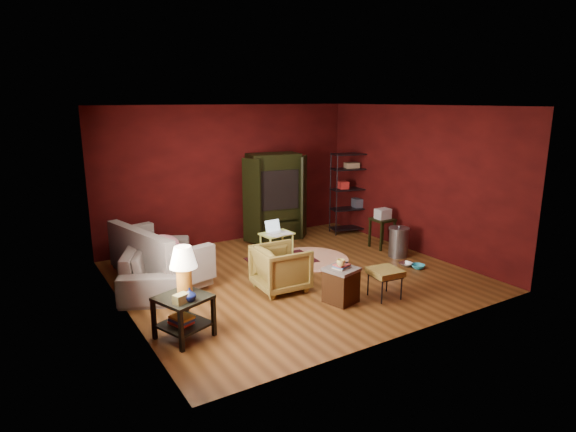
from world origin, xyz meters
name	(u,v)px	position (x,y,z in m)	size (l,w,h in m)	color
room	(293,195)	(-0.04, -0.01, 1.40)	(5.54, 5.04, 2.84)	brown
sofa	(157,256)	(-2.02, 0.96, 0.44)	(2.25, 0.66, 0.88)	slate
armchair	(281,266)	(-0.49, -0.39, 0.39)	(0.75, 0.70, 0.77)	black
pet_bowl_steel	(406,259)	(1.97, -0.63, 0.12)	(0.24, 0.06, 0.24)	silver
pet_bowl_turquoise	(419,262)	(2.05, -0.84, 0.12)	(0.23, 0.07, 0.23)	#289FBD
vase	(190,295)	(-2.29, -1.27, 0.62)	(0.16, 0.16, 0.16)	#0D1441
mug	(341,262)	(-0.05, -1.31, 0.65)	(0.12, 0.10, 0.12)	#F2DF76
side_table	(183,284)	(-2.28, -1.02, 0.68)	(0.74, 0.74, 1.14)	black
sofa_cushions	(157,257)	(-2.03, 0.97, 0.41)	(1.23, 2.13, 0.84)	slate
hamper	(341,284)	(0.01, -1.26, 0.27)	(0.52, 0.52, 0.60)	#3E200E
footstool	(385,273)	(0.67, -1.47, 0.39)	(0.48, 0.48, 0.45)	black
rug_round	(310,259)	(0.71, 0.59, 0.01)	(1.70, 1.70, 0.01)	white
rug_oriental	(281,260)	(0.22, 0.79, 0.02)	(1.26, 0.90, 0.01)	#52161C
laptop_desk	(276,236)	(0.21, 0.96, 0.44)	(0.60, 0.49, 0.71)	#E5FE74
tv_armoire	(274,195)	(0.84, 2.10, 0.95)	(1.41, 0.89, 1.81)	black
wire_shelving	(351,189)	(2.55, 1.68, 0.97)	(0.93, 0.57, 1.77)	black
small_stand	(383,219)	(2.35, 0.44, 0.59)	(0.40, 0.40, 0.80)	black
trash_can	(398,242)	(2.23, -0.16, 0.29)	(0.46, 0.46, 0.61)	slate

